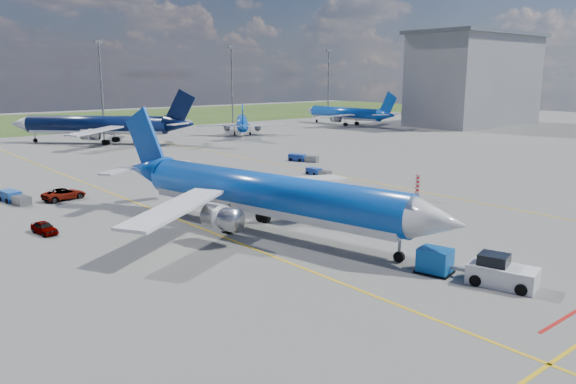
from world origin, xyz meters
TOP-DOWN VIEW (x-y plane):
  - ground at (0.00, 0.00)m, footprint 400.00×400.00m
  - taxiway_lines at (0.17, 27.70)m, footprint 60.25×160.00m
  - floodlight_masts at (10.00, 110.00)m, footprint 202.20×0.50m
  - terminal_building at (120.00, 60.00)m, footprint 42.00×22.00m
  - warning_post at (26.00, 8.00)m, footprint 0.50×0.50m
  - bg_jet_n at (18.76, 85.73)m, footprint 52.56×52.72m
  - bg_jet_ne at (52.78, 80.83)m, footprint 35.89×37.68m
  - bg_jet_ene at (90.73, 82.89)m, footprint 28.41×37.09m
  - main_airliner at (3.96, 8.17)m, footprint 38.23×45.73m
  - pushback_tug at (8.18, -12.63)m, footprint 3.49×6.44m
  - uld_container at (6.81, -8.20)m, footprint 2.30×2.64m
  - service_car_a at (-11.97, 20.95)m, footprint 1.81×3.53m
  - service_car_b at (-5.67, 34.33)m, footprint 5.21×3.03m
  - service_car_c at (10.78, 30.60)m, footprint 3.55×5.29m
  - baggage_tug_w at (28.11, 27.30)m, footprint 1.33×4.33m
  - baggage_tug_c at (-10.54, 36.52)m, footprint 2.28×5.63m
  - baggage_tug_e at (35.23, 38.77)m, footprint 3.24×5.25m

SIDE VIEW (x-z plane):
  - ground at x=0.00m, z-range 0.00..0.00m
  - bg_jet_n at x=18.76m, z-range -5.53..5.53m
  - bg_jet_ne at x=52.78m, z-range -3.93..3.93m
  - bg_jet_ene at x=90.73m, z-range -4.82..4.82m
  - main_airliner at x=3.96m, z-range -5.29..5.29m
  - taxiway_lines at x=0.17m, z-range 0.00..0.02m
  - baggage_tug_w at x=28.11m, z-range -0.03..0.93m
  - baggage_tug_e at x=35.23m, z-range -0.04..1.11m
  - baggage_tug_c at x=-10.54m, z-range -0.04..1.19m
  - service_car_a at x=-11.97m, z-range 0.00..1.15m
  - service_car_b at x=-5.67m, z-range 0.00..1.36m
  - service_car_c at x=10.78m, z-range 0.00..1.42m
  - pushback_tug at x=8.18m, z-range -0.21..1.94m
  - uld_container at x=6.81m, z-range 0.00..1.82m
  - warning_post at x=26.00m, z-range 0.00..3.00m
  - floodlight_masts at x=10.00m, z-range 1.21..23.91m
  - terminal_building at x=120.00m, z-range 0.07..26.07m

